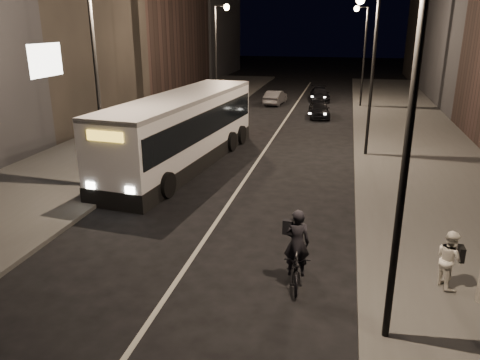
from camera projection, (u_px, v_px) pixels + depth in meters
The scene contains 14 objects.
ground at pixel (203, 242), 15.67m from camera, with size 180.00×180.00×0.00m, color black.
sidewalk_right at pixel (416, 149), 26.81m from camera, with size 7.00×70.00×0.16m, color #3E3E3B.
sidewalk_left at pixel (141, 134), 30.35m from camera, with size 7.00×70.00×0.16m, color #3E3E3B.
streetlight_right_near at pixel (397, 110), 9.14m from camera, with size 1.20×0.44×8.12m.
streetlight_right_mid at pixel (369, 56), 23.93m from camera, with size 1.20×0.44×8.12m.
streetlight_right_far at pixel (362, 43), 38.72m from camera, with size 1.20×0.44×8.12m.
streetlight_left_near at pixel (102, 65), 18.76m from camera, with size 1.20×0.44×8.12m.
streetlight_left_far at pixel (219, 45), 35.39m from camera, with size 1.20×0.44×8.12m.
city_bus at pixel (183, 128), 23.61m from camera, with size 4.19×13.43×3.57m.
cyclist_on_bicycle at pixel (296, 260), 12.89m from camera, with size 0.95×2.08×2.32m.
pedestrian_woman at pixel (449, 259), 12.51m from camera, with size 0.79×0.61×1.62m, color silver.
car_near at pixel (319, 109), 36.01m from camera, with size 1.50×3.74×1.27m, color black.
car_mid at pixel (275, 97), 41.73m from camera, with size 1.31×3.76×1.24m, color #403F42.
car_far at pixel (320, 94), 43.70m from camera, with size 1.68×4.14×1.20m, color black.
Camera 1 is at (4.33, -13.56, 6.98)m, focal length 35.00 mm.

